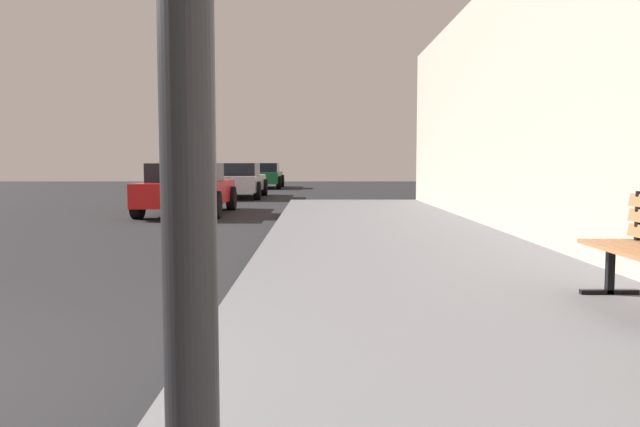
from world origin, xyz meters
The scene contains 4 objects.
sidewalk centered at (4.00, 0.00, 0.07)m, with size 4.00×32.00×0.15m, color slate.
car_red centered at (-0.43, 12.42, 0.65)m, with size 2.01×4.17×1.43m.
car_silver centered at (-0.17, 19.80, 0.65)m, with size 2.03×4.50×1.27m.
car_green centered at (0.09, 28.68, 0.65)m, with size 1.93×4.45×1.27m.
Camera 1 is at (2.77, -3.08, 1.28)m, focal length 34.87 mm.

